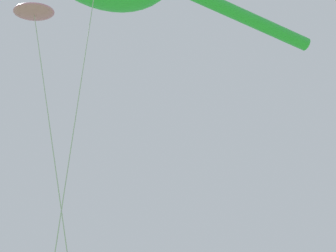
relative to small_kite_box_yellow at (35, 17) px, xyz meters
The scene contains 1 object.
small_kite_box_yellow is the anchor object (origin of this frame).
Camera 1 is at (-10.16, 4.67, 1.89)m, focal length 44.96 mm.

